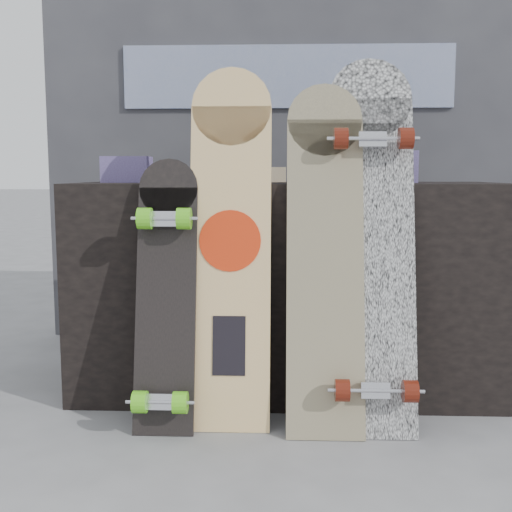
{
  "coord_description": "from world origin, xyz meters",
  "views": [
    {
      "loc": [
        -0.02,
        -1.96,
        0.84
      ],
      "look_at": [
        -0.11,
        0.2,
        0.56
      ],
      "focal_mm": 45.0,
      "sensor_mm": 36.0,
      "label": 1
    }
  ],
  "objects_px": {
    "vendor_table": "(288,286)",
    "longboard_celtic": "(325,245)",
    "skateboard_dark": "(165,292)",
    "longboard_cascadia": "(372,234)",
    "longboard_geisha": "(230,236)"
  },
  "relations": [
    {
      "from": "vendor_table",
      "to": "longboard_geisha",
      "type": "height_order",
      "value": "longboard_geisha"
    },
    {
      "from": "longboard_geisha",
      "to": "skateboard_dark",
      "type": "distance_m",
      "value": 0.28
    },
    {
      "from": "longboard_celtic",
      "to": "longboard_cascadia",
      "type": "height_order",
      "value": "longboard_cascadia"
    },
    {
      "from": "vendor_table",
      "to": "longboard_celtic",
      "type": "bearing_deg",
      "value": -72.25
    },
    {
      "from": "longboard_cascadia",
      "to": "skateboard_dark",
      "type": "height_order",
      "value": "longboard_cascadia"
    },
    {
      "from": "vendor_table",
      "to": "skateboard_dark",
      "type": "relative_size",
      "value": 1.8
    },
    {
      "from": "vendor_table",
      "to": "longboard_celtic",
      "type": "relative_size",
      "value": 1.41
    },
    {
      "from": "longboard_celtic",
      "to": "longboard_cascadia",
      "type": "bearing_deg",
      "value": 3.93
    },
    {
      "from": "vendor_table",
      "to": "longboard_cascadia",
      "type": "xyz_separation_m",
      "value": [
        0.27,
        -0.36,
        0.24
      ]
    },
    {
      "from": "vendor_table",
      "to": "longboard_geisha",
      "type": "relative_size",
      "value": 1.34
    },
    {
      "from": "vendor_table",
      "to": "longboard_celtic",
      "type": "distance_m",
      "value": 0.44
    },
    {
      "from": "longboard_celtic",
      "to": "skateboard_dark",
      "type": "bearing_deg",
      "value": -174.39
    },
    {
      "from": "longboard_celtic",
      "to": "skateboard_dark",
      "type": "relative_size",
      "value": 1.28
    },
    {
      "from": "vendor_table",
      "to": "longboard_cascadia",
      "type": "relative_size",
      "value": 1.31
    },
    {
      "from": "longboard_celtic",
      "to": "skateboard_dark",
      "type": "xyz_separation_m",
      "value": [
        -0.52,
        -0.05,
        -0.15
      ]
    }
  ]
}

